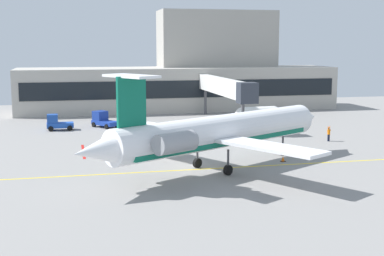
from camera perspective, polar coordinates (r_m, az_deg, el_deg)
name	(u,v)px	position (r m, az deg, el deg)	size (l,w,h in m)	color
ground	(198,169)	(49.99, 0.65, -4.35)	(120.00, 120.00, 0.11)	gray
terminal_building	(189,75)	(96.02, -0.31, 5.65)	(55.64, 12.23, 17.58)	#ADA89E
jet_bridge_west	(225,87)	(78.05, 3.50, 4.35)	(2.40, 23.86, 6.68)	silver
regional_jet	(218,132)	(48.59, 2.77, -0.44)	(27.55, 20.88, 9.08)	white
baggage_tug	(57,123)	(74.28, -14.15, 0.52)	(3.56, 2.03, 2.17)	#1E4CB2
pushback_tractor	(103,120)	(75.86, -9.45, 0.85)	(3.83, 4.41, 2.21)	#19389E
fuel_tank	(258,114)	(79.40, 7.07, 1.52)	(7.11, 2.36, 2.43)	white
marshaller	(329,134)	(65.83, 14.37, -0.58)	(0.74, 0.54, 1.82)	#191E33
safety_cone_alpha	(283,159)	(53.46, 9.68, -3.29)	(0.47, 0.47, 0.55)	orange
safety_cone_bravo	(169,153)	(55.61, -2.47, -2.70)	(0.47, 0.47, 0.55)	orange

